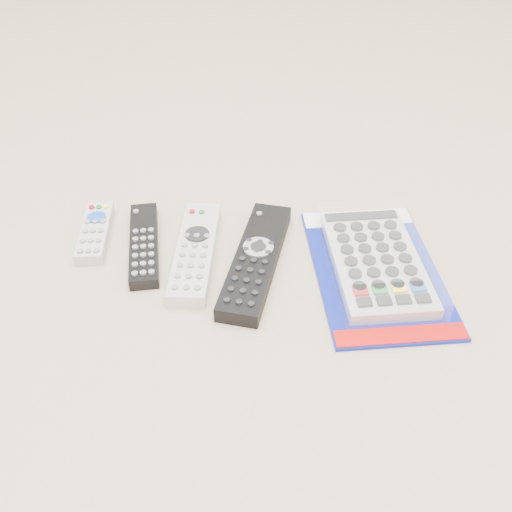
{
  "coord_description": "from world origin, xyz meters",
  "views": [
    {
      "loc": [
        0.08,
        -0.63,
        0.56
      ],
      "look_at": [
        0.04,
        0.01,
        0.01
      ],
      "focal_mm": 40.0,
      "sensor_mm": 36.0,
      "label": 1
    }
  ],
  "objects_px": {
    "remote_small_grey": "(95,232)",
    "remote_silver_dvd": "(195,251)",
    "remote_slim_black": "(144,244)",
    "remote_large_black": "(256,260)",
    "jumbo_remote_packaged": "(376,261)"
  },
  "relations": [
    {
      "from": "remote_small_grey",
      "to": "remote_slim_black",
      "type": "relative_size",
      "value": 0.75
    },
    {
      "from": "remote_slim_black",
      "to": "remote_silver_dvd",
      "type": "xyz_separation_m",
      "value": [
        0.08,
        -0.02,
        0.0
      ]
    },
    {
      "from": "remote_slim_black",
      "to": "remote_large_black",
      "type": "bearing_deg",
      "value": -21.47
    },
    {
      "from": "remote_large_black",
      "to": "remote_small_grey",
      "type": "bearing_deg",
      "value": 177.37
    },
    {
      "from": "remote_slim_black",
      "to": "remote_large_black",
      "type": "relative_size",
      "value": 0.75
    },
    {
      "from": "remote_small_grey",
      "to": "remote_slim_black",
      "type": "xyz_separation_m",
      "value": [
        0.08,
        -0.03,
        -0.0
      ]
    },
    {
      "from": "remote_small_grey",
      "to": "remote_silver_dvd",
      "type": "bearing_deg",
      "value": -20.8
    },
    {
      "from": "remote_small_grey",
      "to": "remote_silver_dvd",
      "type": "relative_size",
      "value": 0.65
    },
    {
      "from": "remote_silver_dvd",
      "to": "remote_large_black",
      "type": "xyz_separation_m",
      "value": [
        0.09,
        -0.02,
        0.0
      ]
    },
    {
      "from": "remote_silver_dvd",
      "to": "jumbo_remote_packaged",
      "type": "relative_size",
      "value": 0.7
    },
    {
      "from": "remote_small_grey",
      "to": "jumbo_remote_packaged",
      "type": "bearing_deg",
      "value": -13.95
    },
    {
      "from": "jumbo_remote_packaged",
      "to": "remote_silver_dvd",
      "type": "bearing_deg",
      "value": 169.06
    },
    {
      "from": "remote_silver_dvd",
      "to": "jumbo_remote_packaged",
      "type": "bearing_deg",
      "value": -3.15
    },
    {
      "from": "remote_slim_black",
      "to": "remote_silver_dvd",
      "type": "relative_size",
      "value": 0.88
    },
    {
      "from": "jumbo_remote_packaged",
      "to": "remote_slim_black",
      "type": "bearing_deg",
      "value": 167.22
    }
  ]
}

